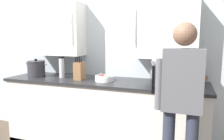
# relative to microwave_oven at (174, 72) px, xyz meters

# --- Properties ---
(back_wall_tiled) EXTENTS (4.38, 0.44, 2.66)m
(back_wall_tiled) POSITION_rel_microwave_oven_xyz_m (-0.90, 0.29, 0.30)
(back_wall_tiled) COLOR #B2BCC1
(back_wall_tiled) RESTS_ON ground_plane
(counter_unit) EXTENTS (2.66, 0.67, 0.95)m
(counter_unit) POSITION_rel_microwave_oven_xyz_m (-0.90, -0.03, -0.63)
(counter_unit) COLOR beige
(counter_unit) RESTS_ON ground_plane
(microwave_oven) EXTENTS (0.55, 0.78, 0.30)m
(microwave_oven) POSITION_rel_microwave_oven_xyz_m (0.00, 0.00, 0.00)
(microwave_oven) COLOR #B7BABF
(microwave_oven) RESTS_ON counter_unit
(knife_block) EXTENTS (0.11, 0.15, 0.31)m
(knife_block) POSITION_rel_microwave_oven_xyz_m (-1.21, -0.09, -0.03)
(knife_block) COLOR brown
(knife_block) RESTS_ON counter_unit
(thermos_flask) EXTENTS (0.08, 0.08, 0.30)m
(thermos_flask) POSITION_rel_microwave_oven_xyz_m (-1.50, -0.05, 0.00)
(thermos_flask) COLOR #B7BABF
(thermos_flask) RESTS_ON counter_unit
(fruit_bowl) EXTENTS (0.24, 0.24, 0.10)m
(fruit_bowl) POSITION_rel_microwave_oven_xyz_m (-0.86, -0.07, -0.11)
(fruit_bowl) COLOR white
(fruit_bowl) RESTS_ON counter_unit
(stock_pot) EXTENTS (0.34, 0.25, 0.26)m
(stock_pot) POSITION_rel_microwave_oven_xyz_m (-1.90, -0.09, -0.04)
(stock_pot) COLOR #2D2D33
(stock_pot) RESTS_ON counter_unit
(person_figure) EXTENTS (0.44, 0.52, 1.63)m
(person_figure) POSITION_rel_microwave_oven_xyz_m (0.11, -0.69, -0.12)
(person_figure) COLOR #282D3D
(person_figure) RESTS_ON ground_plane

